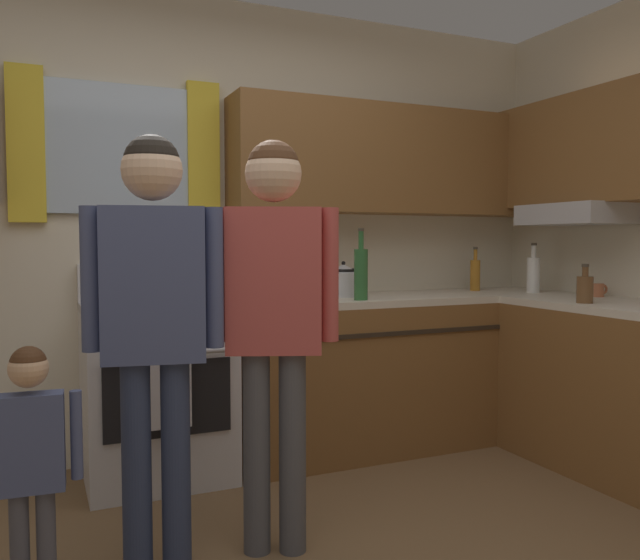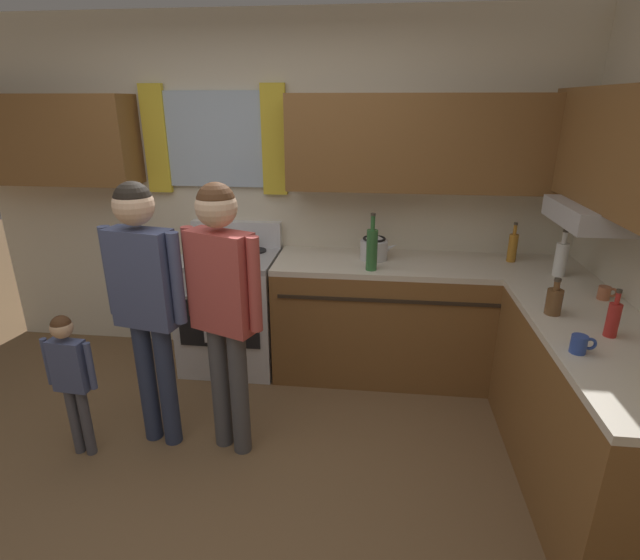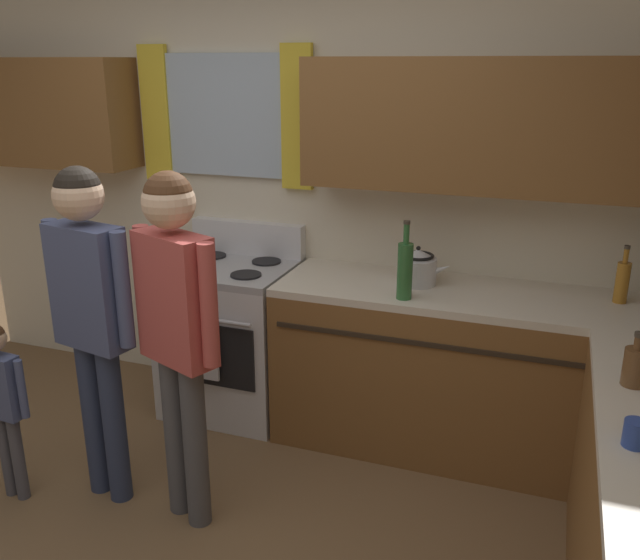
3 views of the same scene
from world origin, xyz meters
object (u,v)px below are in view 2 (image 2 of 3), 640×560
object	(u,v)px
bottle_sauce_red	(613,319)
stovetop_kettle	(374,247)
bottle_wine_green	(372,249)
cup_terracotta	(605,293)
adult_in_plaid	(223,292)
bottle_squat_brown	(554,301)
adult_holding_child	(145,289)
small_child	(70,370)
mug_cobalt_blue	(580,344)
stove_oven	(231,308)
bottle_oil_amber	(513,247)
bottle_milk_white	(561,258)

from	to	relation	value
bottle_sauce_red	stovetop_kettle	distance (m)	1.62
bottle_wine_green	cup_terracotta	bearing A→B (deg)	-15.45
bottle_sauce_red	adult_in_plaid	xyz separation A→B (m)	(-1.98, 0.07, 0.02)
bottle_squat_brown	bottle_sauce_red	distance (m)	0.31
bottle_sauce_red	adult_holding_child	world-z (taller)	adult_holding_child
bottle_wine_green	adult_in_plaid	distance (m)	1.13
bottle_wine_green	small_child	size ratio (longest dim) A/B	0.44
bottle_squat_brown	small_child	size ratio (longest dim) A/B	0.23
cup_terracotta	mug_cobalt_blue	bearing A→B (deg)	-119.64
stove_oven	adult_holding_child	bearing A→B (deg)	-99.83
bottle_oil_amber	stovetop_kettle	xyz separation A→B (m)	(-0.99, -0.06, -0.01)
bottle_wine_green	stovetop_kettle	bearing A→B (deg)	86.56
stove_oven	mug_cobalt_blue	world-z (taller)	stove_oven
mug_cobalt_blue	cup_terracotta	bearing A→B (deg)	60.36
adult_in_plaid	bottle_milk_white	bearing A→B (deg)	22.13
stove_oven	adult_in_plaid	xyz separation A→B (m)	(0.28, -1.01, 0.54)
bottle_squat_brown	cup_terracotta	bearing A→B (deg)	34.34
bottle_wine_green	cup_terracotta	xyz separation A→B (m)	(1.36, -0.38, -0.11)
bottle_milk_white	bottle_oil_amber	world-z (taller)	bottle_milk_white
adult_holding_child	adult_in_plaid	size ratio (longest dim) A/B	1.00
adult_holding_child	small_child	xyz separation A→B (m)	(-0.42, -0.18, -0.45)
bottle_milk_white	stovetop_kettle	bearing A→B (deg)	169.78
adult_holding_child	bottle_wine_green	bearing A→B (deg)	32.15
stove_oven	bottle_milk_white	distance (m)	2.38
bottle_wine_green	mug_cobalt_blue	size ratio (longest dim) A/B	3.43
small_child	bottle_sauce_red	bearing A→B (deg)	1.71
bottle_milk_white	bottle_sauce_red	size ratio (longest dim) A/B	1.27
mug_cobalt_blue	adult_holding_child	distance (m)	2.23
bottle_oil_amber	small_child	distance (m)	2.98
bottle_oil_amber	adult_in_plaid	distance (m)	2.11
bottle_squat_brown	bottle_oil_amber	world-z (taller)	bottle_oil_amber
bottle_sauce_red	stovetop_kettle	size ratio (longest dim) A/B	0.90
bottle_oil_amber	adult_in_plaid	size ratio (longest dim) A/B	0.18
bottle_squat_brown	stovetop_kettle	xyz separation A→B (m)	(-0.97, 0.87, 0.02)
bottle_milk_white	bottle_oil_amber	bearing A→B (deg)	130.31
mug_cobalt_blue	small_child	size ratio (longest dim) A/B	0.13
small_child	mug_cobalt_blue	bearing A→B (deg)	-2.38
bottle_wine_green	small_child	distance (m)	1.98
bottle_wine_green	small_child	xyz separation A→B (m)	(-1.66, -0.96, -0.49)
mug_cobalt_blue	small_child	distance (m)	2.66
adult_holding_child	bottle_oil_amber	bearing A→B (deg)	25.82
bottle_sauce_red	adult_holding_child	xyz separation A→B (m)	(-2.43, 0.09, 0.01)
stove_oven	cup_terracotta	distance (m)	2.55
stove_oven	bottle_oil_amber	world-z (taller)	bottle_oil_amber
stove_oven	bottle_squat_brown	distance (m)	2.28
bottle_sauce_red	adult_holding_child	distance (m)	2.43
bottle_squat_brown	mug_cobalt_blue	xyz separation A→B (m)	(-0.02, -0.44, -0.03)
stovetop_kettle	adult_in_plaid	xyz separation A→B (m)	(-0.81, -1.05, 0.02)
bottle_wine_green	adult_holding_child	size ratio (longest dim) A/B	0.25
stove_oven	bottle_wine_green	xyz separation A→B (m)	(1.08, -0.21, 0.58)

